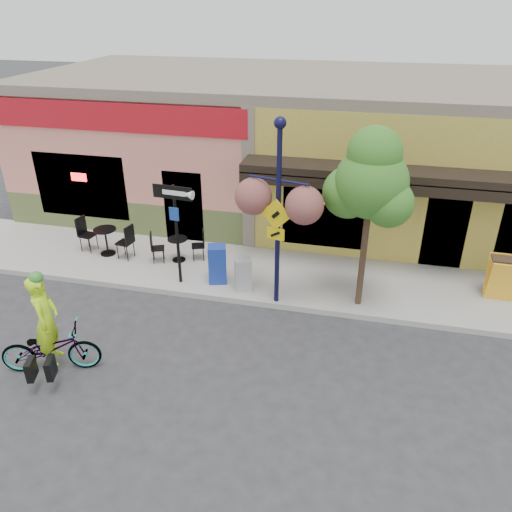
{
  "coord_description": "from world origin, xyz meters",
  "views": [
    {
      "loc": [
        2.22,
        -9.52,
        6.8
      ],
      "look_at": [
        -0.11,
        0.5,
        1.4
      ],
      "focal_mm": 35.0,
      "sensor_mm": 36.0,
      "label": 1
    }
  ],
  "objects_px": {
    "one_way_sign": "(177,236)",
    "newspaper_box_blue": "(217,264)",
    "newspaper_box_grey": "(243,274)",
    "building": "(305,143)",
    "lamp_post": "(278,217)",
    "cyclist_rider": "(49,331)",
    "street_tree": "(367,221)",
    "bicycle": "(51,349)"
  },
  "relations": [
    {
      "from": "newspaper_box_grey",
      "to": "street_tree",
      "type": "height_order",
      "value": "street_tree"
    },
    {
      "from": "one_way_sign",
      "to": "newspaper_box_grey",
      "type": "bearing_deg",
      "value": 6.06
    },
    {
      "from": "bicycle",
      "to": "newspaper_box_grey",
      "type": "distance_m",
      "value": 4.77
    },
    {
      "from": "one_way_sign",
      "to": "newspaper_box_blue",
      "type": "xyz_separation_m",
      "value": [
        0.94,
        0.24,
        -0.82
      ]
    },
    {
      "from": "building",
      "to": "lamp_post",
      "type": "xyz_separation_m",
      "value": [
        0.36,
        -6.85,
        0.13
      ]
    },
    {
      "from": "street_tree",
      "to": "cyclist_rider",
      "type": "bearing_deg",
      "value": -147.94
    },
    {
      "from": "newspaper_box_blue",
      "to": "street_tree",
      "type": "bearing_deg",
      "value": -20.18
    },
    {
      "from": "building",
      "to": "lamp_post",
      "type": "height_order",
      "value": "lamp_post"
    },
    {
      "from": "newspaper_box_blue",
      "to": "street_tree",
      "type": "relative_size",
      "value": 0.23
    },
    {
      "from": "building",
      "to": "one_way_sign",
      "type": "xyz_separation_m",
      "value": [
        -2.24,
        -6.53,
        -0.77
      ]
    },
    {
      "from": "newspaper_box_blue",
      "to": "street_tree",
      "type": "xyz_separation_m",
      "value": [
        3.62,
        -0.22,
        1.66
      ]
    },
    {
      "from": "cyclist_rider",
      "to": "newspaper_box_grey",
      "type": "distance_m",
      "value": 4.76
    },
    {
      "from": "bicycle",
      "to": "street_tree",
      "type": "bearing_deg",
      "value": -76.42
    },
    {
      "from": "newspaper_box_blue",
      "to": "newspaper_box_grey",
      "type": "bearing_deg",
      "value": -33.37
    },
    {
      "from": "building",
      "to": "street_tree",
      "type": "relative_size",
      "value": 4.18
    },
    {
      "from": "bicycle",
      "to": "newspaper_box_grey",
      "type": "xyz_separation_m",
      "value": [
        3.04,
        3.68,
        0.07
      ]
    },
    {
      "from": "cyclist_rider",
      "to": "newspaper_box_grey",
      "type": "xyz_separation_m",
      "value": [
        2.99,
        3.68,
        -0.38
      ]
    },
    {
      "from": "bicycle",
      "to": "one_way_sign",
      "type": "bearing_deg",
      "value": -38.65
    },
    {
      "from": "cyclist_rider",
      "to": "street_tree",
      "type": "height_order",
      "value": "street_tree"
    },
    {
      "from": "newspaper_box_blue",
      "to": "street_tree",
      "type": "distance_m",
      "value": 3.99
    },
    {
      "from": "newspaper_box_blue",
      "to": "newspaper_box_grey",
      "type": "height_order",
      "value": "newspaper_box_blue"
    },
    {
      "from": "building",
      "to": "cyclist_rider",
      "type": "distance_m",
      "value": 10.86
    },
    {
      "from": "one_way_sign",
      "to": "lamp_post",
      "type": "bearing_deg",
      "value": -1.74
    },
    {
      "from": "building",
      "to": "cyclist_rider",
      "type": "bearing_deg",
      "value": -109.21
    },
    {
      "from": "newspaper_box_grey",
      "to": "building",
      "type": "bearing_deg",
      "value": 65.22
    },
    {
      "from": "newspaper_box_grey",
      "to": "street_tree",
      "type": "distance_m",
      "value": 3.36
    },
    {
      "from": "newspaper_box_grey",
      "to": "street_tree",
      "type": "relative_size",
      "value": 0.2
    },
    {
      "from": "building",
      "to": "bicycle",
      "type": "xyz_separation_m",
      "value": [
        -3.6,
        -10.18,
        -1.74
      ]
    },
    {
      "from": "building",
      "to": "bicycle",
      "type": "distance_m",
      "value": 10.94
    },
    {
      "from": "bicycle",
      "to": "newspaper_box_blue",
      "type": "height_order",
      "value": "newspaper_box_blue"
    },
    {
      "from": "cyclist_rider",
      "to": "lamp_post",
      "type": "distance_m",
      "value": 5.33
    },
    {
      "from": "building",
      "to": "newspaper_box_grey",
      "type": "xyz_separation_m",
      "value": [
        -0.56,
        -6.51,
        -1.67
      ]
    },
    {
      "from": "street_tree",
      "to": "building",
      "type": "bearing_deg",
      "value": 109.65
    },
    {
      "from": "cyclist_rider",
      "to": "newspaper_box_blue",
      "type": "xyz_separation_m",
      "value": [
        2.25,
        3.9,
        -0.3
      ]
    },
    {
      "from": "cyclist_rider",
      "to": "lamp_post",
      "type": "xyz_separation_m",
      "value": [
        3.91,
        3.33,
        1.42
      ]
    },
    {
      "from": "street_tree",
      "to": "newspaper_box_grey",
      "type": "bearing_deg",
      "value": 180.0
    },
    {
      "from": "bicycle",
      "to": "cyclist_rider",
      "type": "height_order",
      "value": "cyclist_rider"
    },
    {
      "from": "lamp_post",
      "to": "street_tree",
      "type": "distance_m",
      "value": 1.99
    },
    {
      "from": "building",
      "to": "one_way_sign",
      "type": "distance_m",
      "value": 6.94
    },
    {
      "from": "lamp_post",
      "to": "one_way_sign",
      "type": "bearing_deg",
      "value": -173.77
    },
    {
      "from": "lamp_post",
      "to": "newspaper_box_grey",
      "type": "xyz_separation_m",
      "value": [
        -0.92,
        0.34,
        -1.8
      ]
    },
    {
      "from": "cyclist_rider",
      "to": "building",
      "type": "bearing_deg",
      "value": -37.47
    }
  ]
}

